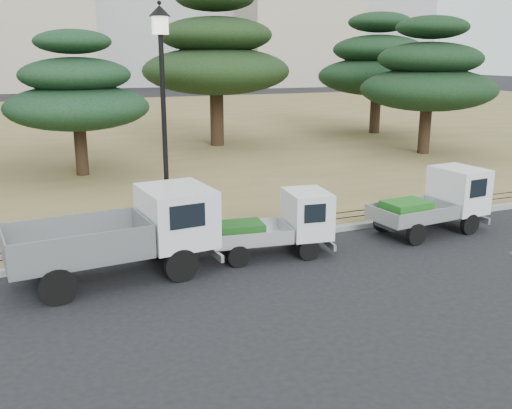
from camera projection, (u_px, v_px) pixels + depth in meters
name	position (u px, v px, depth m)	size (l,w,h in m)	color
ground	(287.00, 274.00, 14.20)	(220.00, 220.00, 0.00)	black
lawn	(104.00, 128.00, 41.47)	(120.00, 56.00, 0.15)	olive
curb	(248.00, 240.00, 16.50)	(120.00, 0.25, 0.16)	gray
truck_large	(126.00, 231.00, 13.73)	(4.99, 2.33, 2.11)	black
truck_kei_front	(279.00, 224.00, 15.35)	(3.40, 1.76, 1.72)	black
truck_kei_rear	(436.00, 202.00, 17.35)	(3.77, 1.89, 1.91)	black
street_lamp	(163.00, 88.00, 14.81)	(0.57, 0.57, 6.34)	black
pipe_fence	(246.00, 227.00, 16.54)	(38.00, 0.04, 0.40)	black
pine_center_left	(77.00, 93.00, 24.21)	(6.07, 6.07, 6.17)	black
pine_center_right	(216.00, 55.00, 31.98)	(8.31, 8.31, 8.82)	black
pine_east_near	(429.00, 76.00, 29.57)	(6.99, 6.99, 7.06)	black
pine_east_far	(378.00, 64.00, 37.43)	(7.77, 7.77, 7.80)	black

